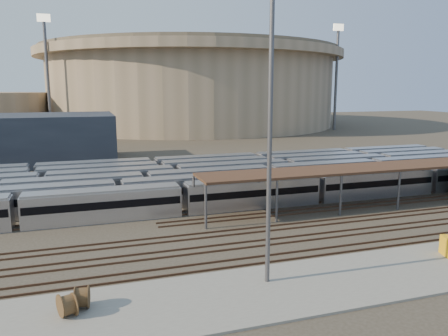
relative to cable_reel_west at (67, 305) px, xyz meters
name	(u,v)px	position (x,y,z in m)	size (l,w,h in m)	color
ground	(276,225)	(22.12, 14.36, -1.00)	(420.00, 420.00, 0.00)	#383026
apron	(299,286)	(17.12, -0.64, -0.90)	(50.00, 9.00, 0.20)	gray
subway_trains	(218,179)	(20.86, 32.86, 0.80)	(131.14, 23.90, 3.60)	silver
inspection_shed	(413,166)	(44.12, 18.36, 3.99)	(60.30, 6.00, 5.30)	#504F54
empty_tracks	(297,239)	(22.12, 9.36, -0.91)	(170.00, 9.62, 0.18)	#4C3323
stadium	(192,86)	(47.12, 154.36, 15.47)	(124.00, 124.00, 32.50)	gray
service_building	(8,140)	(-12.88, 69.36, 4.00)	(42.00, 20.00, 10.00)	#1E232D
floodlight_0	(47,72)	(-7.88, 124.36, 19.65)	(4.00, 1.00, 38.40)	#504F54
floodlight_2	(336,74)	(92.12, 114.36, 19.65)	(4.00, 1.00, 38.40)	#504F54
floodlight_3	(104,76)	(12.12, 174.36, 19.65)	(4.00, 1.00, 38.40)	#504F54
cable_reel_west	(67,305)	(0.00, 0.00, 0.00)	(1.60, 1.60, 0.89)	brown
cable_reel_east	(82,297)	(0.96, 0.85, 0.00)	(1.60, 1.60, 0.89)	brown
yard_light_pole	(270,142)	(15.03, 0.83, 10.37)	(0.81, 0.36, 22.17)	#504F54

